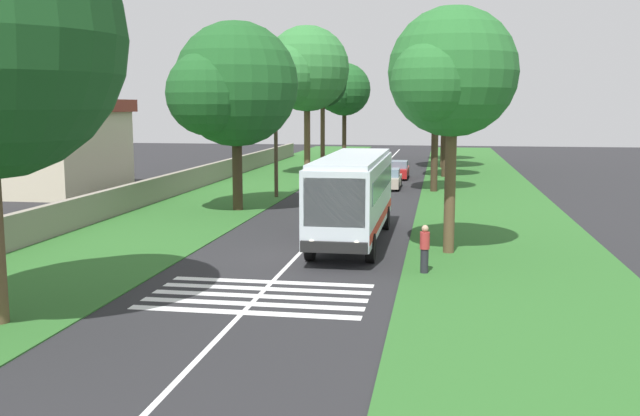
% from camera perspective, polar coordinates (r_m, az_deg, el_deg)
% --- Properties ---
extents(ground, '(160.00, 160.00, 0.00)m').
position_cam_1_polar(ground, '(27.97, -1.92, -3.91)').
color(ground, '#262628').
extents(grass_verge_left, '(120.00, 8.00, 0.04)m').
position_cam_1_polar(grass_verge_left, '(44.36, -8.47, 0.51)').
color(grass_verge_left, '#2D6628').
rests_on(grass_verge_left, ground).
extents(grass_verge_right, '(120.00, 8.00, 0.04)m').
position_cam_1_polar(grass_verge_right, '(42.29, 13.17, 0.02)').
color(grass_verge_right, '#2D6628').
rests_on(grass_verge_right, ground).
extents(centre_line, '(110.00, 0.16, 0.01)m').
position_cam_1_polar(centre_line, '(42.56, 2.09, 0.25)').
color(centre_line, silver).
rests_on(centre_line, ground).
extents(coach_bus, '(11.16, 2.62, 3.73)m').
position_cam_1_polar(coach_bus, '(30.69, 2.64, 1.22)').
color(coach_bus, silver).
rests_on(coach_bus, ground).
extents(zebra_crossing, '(4.05, 6.80, 0.01)m').
position_cam_1_polar(zebra_crossing, '(22.43, -4.90, -6.97)').
color(zebra_crossing, silver).
rests_on(zebra_crossing, ground).
extents(trailing_car_0, '(4.30, 1.78, 1.43)m').
position_cam_1_polar(trailing_car_0, '(51.08, 5.40, 2.29)').
color(trailing_car_0, '#B7A893').
rests_on(trailing_car_0, ground).
extents(trailing_car_1, '(4.30, 1.78, 1.43)m').
position_cam_1_polar(trailing_car_1, '(58.23, 6.14, 3.00)').
color(trailing_car_1, '#B21E1E').
rests_on(trailing_car_1, ground).
extents(roadside_tree_left_0, '(5.37, 4.55, 10.16)m').
position_cam_1_polar(roadside_tree_left_0, '(68.00, 0.07, 9.77)').
color(roadside_tree_left_0, brown).
rests_on(roadside_tree_left_0, grass_verge_left).
extents(roadside_tree_left_1, '(8.69, 7.14, 12.39)m').
position_cam_1_polar(roadside_tree_left_1, '(60.92, -1.27, 10.79)').
color(roadside_tree_left_1, brown).
rests_on(roadside_tree_left_1, grass_verge_left).
extents(roadside_tree_left_2, '(7.30, 5.85, 10.50)m').
position_cam_1_polar(roadside_tree_left_2, '(81.44, 1.83, 9.24)').
color(roadside_tree_left_2, '#3D2D1E').
rests_on(roadside_tree_left_2, grass_verge_left).
extents(roadside_tree_left_3, '(8.36, 6.84, 10.37)m').
position_cam_1_polar(roadside_tree_left_3, '(40.32, -6.89, 9.43)').
color(roadside_tree_left_3, '#3D2D1E').
rests_on(roadside_tree_left_3, grass_verge_left).
extents(roadside_tree_right_0, '(5.69, 4.76, 9.54)m').
position_cam_1_polar(roadside_tree_right_0, '(49.23, 9.01, 9.44)').
color(roadside_tree_right_0, '#3D2D1E').
rests_on(roadside_tree_right_0, grass_verge_right).
extents(roadside_tree_right_1, '(5.96, 4.94, 8.99)m').
position_cam_1_polar(roadside_tree_right_1, '(59.64, 9.82, 8.56)').
color(roadside_tree_right_1, '#3D2D1E').
rests_on(roadside_tree_right_1, grass_verge_right).
extents(roadside_tree_right_2, '(5.89, 5.01, 9.58)m').
position_cam_1_polar(roadside_tree_right_2, '(28.60, 10.25, 10.29)').
color(roadside_tree_right_2, brown).
rests_on(roadside_tree_right_2, grass_verge_right).
extents(roadside_tree_right_3, '(8.22, 6.82, 10.82)m').
position_cam_1_polar(roadside_tree_right_3, '(68.72, 9.72, 9.20)').
color(roadside_tree_right_3, '#4C3826').
rests_on(roadside_tree_right_3, grass_verge_right).
extents(roadside_tree_right_4, '(6.14, 5.17, 10.85)m').
position_cam_1_polar(roadside_tree_right_4, '(77.09, 9.88, 9.73)').
color(roadside_tree_right_4, brown).
rests_on(roadside_tree_right_4, grass_verge_right).
extents(utility_pole, '(0.24, 1.40, 7.74)m').
position_cam_1_polar(utility_pole, '(45.72, -3.52, 5.89)').
color(utility_pole, '#473828').
rests_on(utility_pole, grass_verge_left).
extents(roadside_wall, '(70.00, 0.40, 1.46)m').
position_cam_1_polar(roadside_wall, '(50.07, -10.43, 2.19)').
color(roadside_wall, gray).
rests_on(roadside_wall, grass_verge_left).
extents(roadside_building, '(10.56, 6.92, 6.25)m').
position_cam_1_polar(roadside_building, '(51.59, -20.07, 4.70)').
color(roadside_building, beige).
rests_on(roadside_building, ground).
extents(pedestrian, '(0.34, 0.34, 1.69)m').
position_cam_1_polar(pedestrian, '(25.29, 8.30, -3.19)').
color(pedestrian, '#26262D').
rests_on(pedestrian, grass_verge_right).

